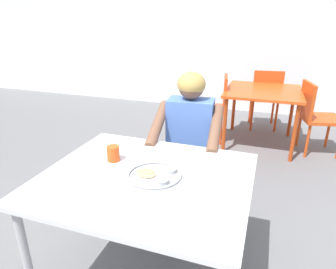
{
  "coord_description": "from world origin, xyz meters",
  "views": [
    {
      "loc": [
        0.67,
        -1.2,
        1.53
      ],
      "look_at": [
        0.14,
        0.33,
        0.89
      ],
      "focal_mm": 31.62,
      "sensor_mm": 36.0,
      "label": 1
    }
  ],
  "objects_px": {
    "table_foreground": "(146,187)",
    "chair_red_right": "(315,113)",
    "thali_tray": "(155,175)",
    "diner_foreground": "(188,138)",
    "chair_foreground": "(192,153)",
    "table_background_red": "(263,96)",
    "chair_red_left": "(215,104)",
    "chair_red_far": "(266,95)",
    "drinking_cup": "(113,153)"
  },
  "relations": [
    {
      "from": "table_foreground",
      "to": "chair_red_right",
      "type": "distance_m",
      "value": 2.66
    },
    {
      "from": "chair_red_right",
      "to": "thali_tray",
      "type": "bearing_deg",
      "value": -113.89
    },
    {
      "from": "chair_red_right",
      "to": "diner_foreground",
      "type": "bearing_deg",
      "value": -122.0
    },
    {
      "from": "chair_foreground",
      "to": "chair_red_right",
      "type": "relative_size",
      "value": 0.96
    },
    {
      "from": "chair_foreground",
      "to": "table_background_red",
      "type": "bearing_deg",
      "value": 72.71
    },
    {
      "from": "chair_red_left",
      "to": "chair_foreground",
      "type": "bearing_deg",
      "value": -86.59
    },
    {
      "from": "table_background_red",
      "to": "chair_red_far",
      "type": "xyz_separation_m",
      "value": [
        0.02,
        0.59,
        -0.12
      ]
    },
    {
      "from": "table_foreground",
      "to": "chair_red_far",
      "type": "xyz_separation_m",
      "value": [
        0.54,
        3.05,
        -0.16
      ]
    },
    {
      "from": "diner_foreground",
      "to": "table_foreground",
      "type": "bearing_deg",
      "value": -93.7
    },
    {
      "from": "drinking_cup",
      "to": "chair_foreground",
      "type": "relative_size",
      "value": 0.11
    },
    {
      "from": "chair_red_left",
      "to": "chair_red_right",
      "type": "height_order",
      "value": "chair_red_left"
    },
    {
      "from": "chair_foreground",
      "to": "chair_red_left",
      "type": "xyz_separation_m",
      "value": [
        -0.09,
        1.51,
        0.02
      ]
    },
    {
      "from": "diner_foreground",
      "to": "chair_red_right",
      "type": "distance_m",
      "value": 2.03
    },
    {
      "from": "table_foreground",
      "to": "drinking_cup",
      "type": "bearing_deg",
      "value": 157.15
    },
    {
      "from": "table_background_red",
      "to": "table_foreground",
      "type": "bearing_deg",
      "value": -101.74
    },
    {
      "from": "thali_tray",
      "to": "drinking_cup",
      "type": "bearing_deg",
      "value": 162.14
    },
    {
      "from": "diner_foreground",
      "to": "thali_tray",
      "type": "bearing_deg",
      "value": -89.18
    },
    {
      "from": "thali_tray",
      "to": "chair_foreground",
      "type": "xyz_separation_m",
      "value": [
        -0.03,
        0.9,
        -0.28
      ]
    },
    {
      "from": "chair_foreground",
      "to": "diner_foreground",
      "type": "xyz_separation_m",
      "value": [
        0.02,
        -0.22,
        0.23
      ]
    },
    {
      "from": "table_foreground",
      "to": "thali_tray",
      "type": "distance_m",
      "value": 0.1
    },
    {
      "from": "diner_foreground",
      "to": "chair_red_left",
      "type": "xyz_separation_m",
      "value": [
        -0.11,
        1.73,
        -0.21
      ]
    },
    {
      "from": "drinking_cup",
      "to": "chair_red_far",
      "type": "height_order",
      "value": "chair_red_far"
    },
    {
      "from": "chair_foreground",
      "to": "chair_red_far",
      "type": "relative_size",
      "value": 0.94
    },
    {
      "from": "chair_foreground",
      "to": "chair_red_left",
      "type": "distance_m",
      "value": 1.52
    },
    {
      "from": "table_foreground",
      "to": "chair_red_right",
      "type": "height_order",
      "value": "chair_red_right"
    },
    {
      "from": "table_foreground",
      "to": "table_background_red",
      "type": "distance_m",
      "value": 2.51
    },
    {
      "from": "table_foreground",
      "to": "drinking_cup",
      "type": "distance_m",
      "value": 0.3
    },
    {
      "from": "chair_red_left",
      "to": "drinking_cup",
      "type": "bearing_deg",
      "value": -94.65
    },
    {
      "from": "drinking_cup",
      "to": "table_foreground",
      "type": "bearing_deg",
      "value": -22.85
    },
    {
      "from": "drinking_cup",
      "to": "diner_foreground",
      "type": "height_order",
      "value": "diner_foreground"
    },
    {
      "from": "chair_red_far",
      "to": "chair_foreground",
      "type": "bearing_deg",
      "value": -103.32
    },
    {
      "from": "drinking_cup",
      "to": "chair_red_left",
      "type": "relative_size",
      "value": 0.11
    },
    {
      "from": "drinking_cup",
      "to": "chair_red_right",
      "type": "distance_m",
      "value": 2.69
    },
    {
      "from": "table_foreground",
      "to": "thali_tray",
      "type": "xyz_separation_m",
      "value": [
        0.05,
        0.01,
        0.08
      ]
    },
    {
      "from": "diner_foreground",
      "to": "chair_red_right",
      "type": "relative_size",
      "value": 1.38
    },
    {
      "from": "chair_red_far",
      "to": "thali_tray",
      "type": "bearing_deg",
      "value": -98.99
    },
    {
      "from": "chair_red_left",
      "to": "table_background_red",
      "type": "bearing_deg",
      "value": 3.64
    },
    {
      "from": "thali_tray",
      "to": "chair_foreground",
      "type": "height_order",
      "value": "chair_foreground"
    },
    {
      "from": "thali_tray",
      "to": "diner_foreground",
      "type": "relative_size",
      "value": 0.25
    },
    {
      "from": "drinking_cup",
      "to": "chair_red_left",
      "type": "xyz_separation_m",
      "value": [
        0.19,
        2.32,
        -0.3
      ]
    },
    {
      "from": "chair_foreground",
      "to": "thali_tray",
      "type": "bearing_deg",
      "value": -88.39
    },
    {
      "from": "table_foreground",
      "to": "chair_red_left",
      "type": "bearing_deg",
      "value": 91.45
    },
    {
      "from": "chair_red_right",
      "to": "chair_red_far",
      "type": "height_order",
      "value": "chair_red_far"
    },
    {
      "from": "table_foreground",
      "to": "chair_red_right",
      "type": "bearing_deg",
      "value": 65.1
    },
    {
      "from": "thali_tray",
      "to": "chair_foreground",
      "type": "distance_m",
      "value": 0.95
    },
    {
      "from": "thali_tray",
      "to": "chair_red_left",
      "type": "xyz_separation_m",
      "value": [
        -0.12,
        2.42,
        -0.26
      ]
    },
    {
      "from": "chair_red_left",
      "to": "diner_foreground",
      "type": "bearing_deg",
      "value": -86.51
    },
    {
      "from": "chair_foreground",
      "to": "chair_red_left",
      "type": "bearing_deg",
      "value": 93.41
    },
    {
      "from": "table_background_red",
      "to": "chair_red_far",
      "type": "height_order",
      "value": "chair_red_far"
    },
    {
      "from": "drinking_cup",
      "to": "table_background_red",
      "type": "relative_size",
      "value": 0.1
    }
  ]
}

